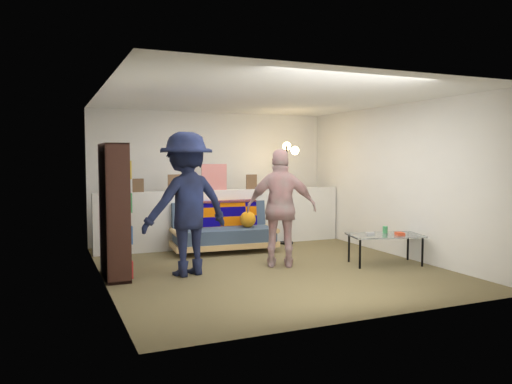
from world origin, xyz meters
TOP-DOWN VIEW (x-y plane):
  - ground at (0.00, 0.00)m, footprint 5.00×5.00m
  - room_shell at (0.00, 0.47)m, footprint 4.60×5.05m
  - half_wall_ledge at (0.00, 1.80)m, footprint 4.45×0.15m
  - ledge_decor at (-0.23, 1.78)m, footprint 2.97×0.02m
  - futon_sofa at (-0.17, 1.38)m, footprint 1.76×0.93m
  - bookshelf at (-2.08, 0.22)m, footprint 0.29×0.87m
  - coffee_table at (1.68, -0.51)m, footprint 1.15×0.81m
  - floor_lamp at (1.13, 1.64)m, footprint 0.38×0.34m
  - person_left at (-1.18, -0.01)m, footprint 1.36×0.98m
  - person_right at (0.20, -0.05)m, footprint 1.07×0.80m

SIDE VIEW (x-z plane):
  - ground at x=0.00m, z-range 0.00..0.00m
  - futon_sofa at x=-0.17m, z-range -0.03..0.71m
  - coffee_table at x=1.68m, z-range 0.14..0.68m
  - half_wall_ledge at x=0.00m, z-range 0.00..1.00m
  - bookshelf at x=-2.08m, z-range -0.06..1.69m
  - person_right at x=0.20m, z-range 0.00..1.69m
  - person_left at x=-1.18m, z-range 0.00..1.90m
  - ledge_decor at x=-0.23m, z-range 0.95..1.40m
  - floor_lamp at x=1.13m, z-range 0.39..2.23m
  - room_shell at x=0.00m, z-range 0.45..2.90m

